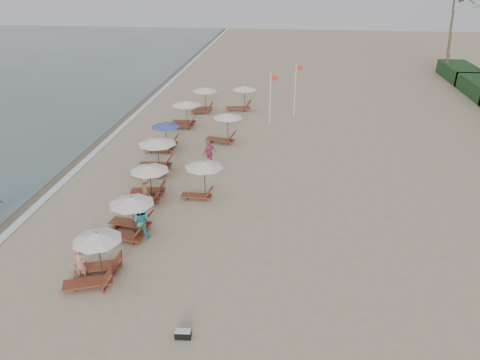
# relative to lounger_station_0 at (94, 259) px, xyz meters

# --- Properties ---
(ground) EXTENTS (160.00, 160.00, 0.00)m
(ground) POSITION_rel_lounger_station_0_xyz_m (5.24, 3.72, -1.06)
(ground) COLOR tan
(ground) RESTS_ON ground
(wet_sand_band) EXTENTS (3.20, 140.00, 0.01)m
(wet_sand_band) POSITION_rel_lounger_station_0_xyz_m (-7.26, 13.72, -1.06)
(wet_sand_band) COLOR #6B5E4C
(wet_sand_band) RESTS_ON ground
(foam_line) EXTENTS (0.50, 140.00, 0.02)m
(foam_line) POSITION_rel_lounger_station_0_xyz_m (-5.96, 13.72, -1.05)
(foam_line) COLOR white
(foam_line) RESTS_ON ground
(lounger_station_0) EXTENTS (2.58, 2.53, 2.35)m
(lounger_station_0) POSITION_rel_lounger_station_0_xyz_m (0.00, 0.00, 0.00)
(lounger_station_0) COLOR brown
(lounger_station_0) RESTS_ON ground
(lounger_station_1) EXTENTS (2.73, 2.27, 2.09)m
(lounger_station_1) POSITION_rel_lounger_station_0_xyz_m (0.17, 3.67, -0.07)
(lounger_station_1) COLOR brown
(lounger_station_1) RESTS_ON ground
(lounger_station_2) EXTENTS (2.62, 2.23, 2.14)m
(lounger_station_2) POSITION_rel_lounger_station_0_xyz_m (-0.03, 7.44, -0.01)
(lounger_station_2) COLOR brown
(lounger_station_2) RESTS_ON ground
(lounger_station_3) EXTENTS (2.81, 2.45, 2.33)m
(lounger_station_3) POSITION_rel_lounger_station_0_xyz_m (-0.65, 11.10, 0.08)
(lounger_station_3) COLOR brown
(lounger_station_3) RESTS_ON ground
(lounger_station_4) EXTENTS (2.61, 2.10, 2.10)m
(lounger_station_4) POSITION_rel_lounger_station_0_xyz_m (-1.21, 15.06, -0.10)
(lounger_station_4) COLOR brown
(lounger_station_4) RESTS_ON ground
(lounger_station_5) EXTENTS (2.64, 2.42, 2.19)m
(lounger_station_5) POSITION_rel_lounger_station_0_xyz_m (-0.80, 20.35, 0.10)
(lounger_station_5) COLOR brown
(lounger_station_5) RESTS_ON ground
(lounger_station_6) EXTENTS (2.47, 2.29, 2.28)m
(lounger_station_6) POSITION_rel_lounger_station_0_xyz_m (-0.00, 24.55, 0.21)
(lounger_station_6) COLOR brown
(lounger_station_6) RESTS_ON ground
(inland_station_0) EXTENTS (2.51, 2.24, 2.22)m
(inland_station_0) POSITION_rel_lounger_station_0_xyz_m (3.04, 7.97, 0.43)
(inland_station_0) COLOR brown
(inland_station_0) RESTS_ON ground
(inland_station_1) EXTENTS (2.86, 2.24, 2.22)m
(inland_station_1) POSITION_rel_lounger_station_0_xyz_m (2.97, 17.06, 0.23)
(inland_station_1) COLOR brown
(inland_station_1) RESTS_ON ground
(inland_station_2) EXTENTS (2.88, 2.24, 2.22)m
(inland_station_2) POSITION_rel_lounger_station_0_xyz_m (3.33, 25.52, 0.22)
(inland_station_2) COLOR brown
(inland_station_2) RESTS_ON ground
(beachgoer_near) EXTENTS (0.61, 0.43, 1.57)m
(beachgoer_near) POSITION_rel_lounger_station_0_xyz_m (-0.64, -0.04, -0.28)
(beachgoer_near) COLOR #B47562
(beachgoer_near) RESTS_ON ground
(beachgoer_mid_a) EXTENTS (0.93, 0.75, 1.82)m
(beachgoer_mid_a) POSITION_rel_lounger_station_0_xyz_m (0.90, 3.51, -0.15)
(beachgoer_mid_a) COLOR teal
(beachgoer_mid_a) RESTS_ON ground
(beachgoer_mid_b) EXTENTS (1.09, 1.15, 1.56)m
(beachgoer_mid_b) POSITION_rel_lounger_station_0_xyz_m (0.00, 7.10, -0.28)
(beachgoer_mid_b) COLOR #99734E
(beachgoer_mid_b) RESTS_ON ground
(beachgoer_far_a) EXTENTS (0.99, 1.08, 1.77)m
(beachgoer_far_a) POSITION_rel_lounger_station_0_xyz_m (2.65, 12.65, -0.18)
(beachgoer_far_a) COLOR #C74F75
(beachgoer_far_a) RESTS_ON ground
(duffel_bag) EXTENTS (0.60, 0.33, 0.32)m
(duffel_bag) POSITION_rel_lounger_station_0_xyz_m (4.42, -2.87, -0.90)
(duffel_bag) COLOR black
(duffel_bag) RESTS_ON ground
(flag_pole_near) EXTENTS (0.60, 0.08, 4.27)m
(flag_pole_near) POSITION_rel_lounger_station_0_xyz_m (6.18, 21.87, 1.32)
(flag_pole_near) COLOR silver
(flag_pole_near) RESTS_ON ground
(flag_pole_far) EXTENTS (0.59, 0.08, 4.61)m
(flag_pole_far) POSITION_rel_lounger_station_0_xyz_m (8.19, 24.40, 1.49)
(flag_pole_far) COLOR silver
(flag_pole_far) RESTS_ON ground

